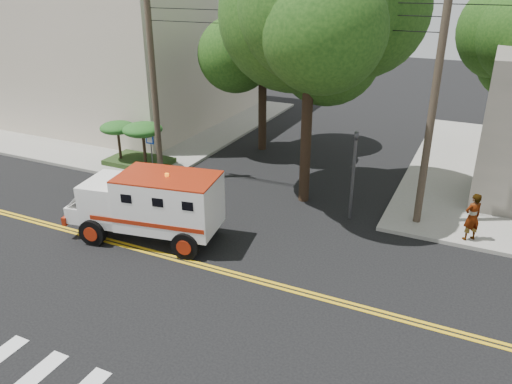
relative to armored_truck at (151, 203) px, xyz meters
The scene contains 12 objects.
ground 2.88m from the armored_truck, 20.84° to the right, with size 100.00×100.00×0.00m, color black.
sidewalk_nw 16.91m from the armored_truck, 131.54° to the left, with size 17.00×17.00×0.15m, color gray.
building_left 19.66m from the armored_truck, 133.03° to the left, with size 16.00×14.00×10.00m, color beige.
utility_pole_left 6.79m from the armored_truck, 122.63° to the left, with size 0.28×0.28×9.00m, color #382D23.
utility_pole_right 10.58m from the armored_truck, 31.64° to the left, with size 0.28×0.28×9.00m, color #382D23.
tree_main 8.92m from the armored_truck, 51.30° to the left, with size 6.08×5.70×9.85m.
tree_left 11.71m from the armored_truck, 91.86° to the left, with size 4.48×4.20×7.70m.
traffic_signal 7.77m from the armored_truck, 37.58° to the left, with size 0.15×0.18×3.60m.
accessibility_sign 6.56m from the armored_truck, 126.23° to the left, with size 0.45×0.10×2.02m.
palm_planter 7.69m from the armored_truck, 131.69° to the left, with size 3.52×2.63×2.36m.
armored_truck is the anchor object (origin of this frame).
pedestrian_a 11.53m from the armored_truck, 23.61° to the left, with size 0.66×0.43×1.81m, color gray.
Camera 1 is at (8.06, -12.20, 8.99)m, focal length 35.00 mm.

